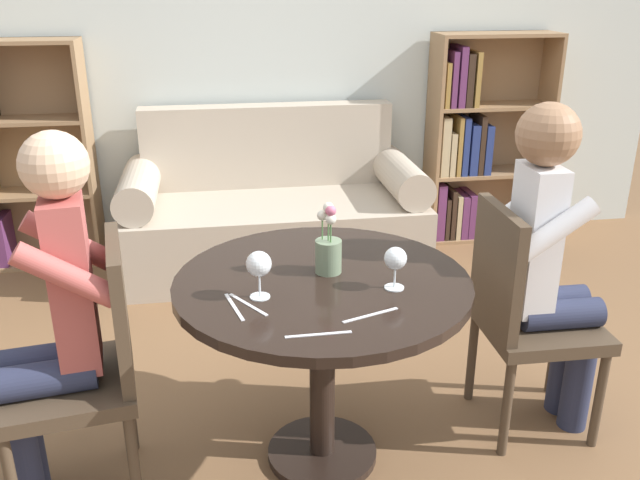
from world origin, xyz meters
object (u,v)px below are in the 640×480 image
(bookshelf_left, at_px, (7,157))
(person_right, at_px, (551,261))
(chair_left, at_px, (88,363))
(chair_right, at_px, (523,311))
(flower_vase, at_px, (328,249))
(bookshelf_right, at_px, (472,144))
(wine_glass_right, at_px, (395,260))
(person_left, at_px, (51,322))
(couch, at_px, (273,215))
(wine_glass_left, at_px, (259,265))

(bookshelf_left, height_order, person_right, bookshelf_left)
(chair_left, xyz_separation_m, person_right, (1.62, 0.12, 0.20))
(chair_right, relative_size, flower_vase, 3.62)
(bookshelf_right, height_order, flower_vase, bookshelf_right)
(person_right, height_order, wine_glass_right, person_right)
(chair_right, height_order, flower_vase, flower_vase)
(chair_left, relative_size, person_left, 0.72)
(couch, distance_m, flower_vase, 1.83)
(chair_right, relative_size, wine_glass_right, 6.40)
(person_right, bearing_deg, wine_glass_right, 107.11)
(bookshelf_left, relative_size, person_right, 1.05)
(bookshelf_left, distance_m, person_left, 2.25)
(flower_vase, bearing_deg, wine_glass_left, -147.49)
(bookshelf_right, distance_m, person_right, 2.06)
(couch, relative_size, flower_vase, 7.04)
(bookshelf_left, relative_size, flower_vase, 5.33)
(chair_left, bearing_deg, person_left, -84.69)
(person_right, height_order, wine_glass_left, person_right)
(chair_right, height_order, wine_glass_right, chair_right)
(flower_vase, bearing_deg, bookshelf_right, 57.41)
(chair_left, distance_m, person_left, 0.19)
(bookshelf_left, height_order, bookshelf_right, same)
(wine_glass_left, bearing_deg, chair_right, 10.62)
(couch, distance_m, bookshelf_right, 1.39)
(couch, bearing_deg, bookshelf_left, 170.01)
(chair_left, bearing_deg, bookshelf_left, -168.43)
(bookshelf_right, height_order, chair_left, bookshelf_right)
(couch, bearing_deg, chair_right, -66.14)
(couch, xyz_separation_m, bookshelf_right, (1.33, 0.26, 0.32))
(flower_vase, bearing_deg, chair_right, 2.25)
(person_right, xyz_separation_m, wine_glass_left, (-1.07, -0.18, 0.14))
(bookshelf_right, relative_size, flower_vase, 5.33)
(couch, xyz_separation_m, person_left, (-0.86, -1.88, 0.35))
(bookshelf_right, relative_size, chair_left, 1.47)
(couch, distance_m, bookshelf_left, 1.59)
(bookshelf_left, xyz_separation_m, bookshelf_right, (2.85, -0.01, -0.03))
(flower_vase, bearing_deg, person_right, 1.86)
(chair_right, xyz_separation_m, person_left, (-1.62, -0.14, 0.17))
(person_left, bearing_deg, bookshelf_right, 126.47)
(person_left, xyz_separation_m, wine_glass_left, (0.64, -0.04, 0.16))
(bookshelf_right, xyz_separation_m, person_right, (-0.47, -2.00, 0.06))
(chair_left, xyz_separation_m, person_left, (-0.09, -0.02, 0.17))
(bookshelf_left, relative_size, wine_glass_right, 9.42)
(person_left, relative_size, wine_glass_right, 8.91)
(bookshelf_left, relative_size, chair_right, 1.47)
(couch, xyz_separation_m, flower_vase, (0.03, -1.77, 0.49))
(chair_left, relative_size, wine_glass_left, 5.85)
(chair_left, bearing_deg, flower_vase, 88.57)
(couch, relative_size, chair_left, 1.94)
(chair_left, height_order, person_left, person_left)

